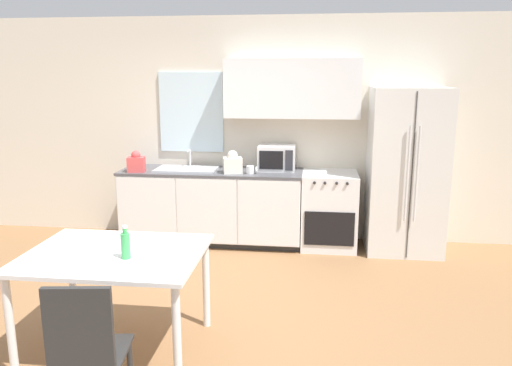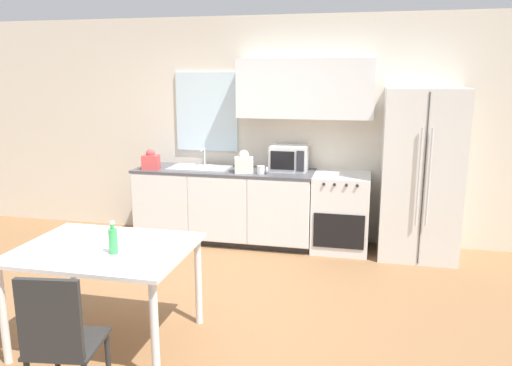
{
  "view_description": "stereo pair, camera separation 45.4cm",
  "coord_description": "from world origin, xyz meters",
  "px_view_note": "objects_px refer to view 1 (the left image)",
  "views": [
    {
      "loc": [
        0.96,
        -3.85,
        2.03
      ],
      "look_at": [
        0.43,
        0.55,
        1.05
      ],
      "focal_mm": 35.0,
      "sensor_mm": 36.0,
      "label": 1
    },
    {
      "loc": [
        1.41,
        -3.77,
        2.03
      ],
      "look_at": [
        0.43,
        0.55,
        1.05
      ],
      "focal_mm": 35.0,
      "sensor_mm": 36.0,
      "label": 2
    }
  ],
  "objects_px": {
    "refrigerator": "(406,171)",
    "oven_range": "(329,210)",
    "microwave": "(277,158)",
    "drink_bottle": "(126,245)",
    "coffee_mug": "(251,170)",
    "dining_table": "(115,264)",
    "dining_chair_near": "(86,347)"
  },
  "relations": [
    {
      "from": "microwave",
      "to": "drink_bottle",
      "type": "height_order",
      "value": "microwave"
    },
    {
      "from": "oven_range",
      "to": "dining_chair_near",
      "type": "bearing_deg",
      "value": -112.86
    },
    {
      "from": "oven_range",
      "to": "microwave",
      "type": "relative_size",
      "value": 2.06
    },
    {
      "from": "coffee_mug",
      "to": "drink_bottle",
      "type": "height_order",
      "value": "drink_bottle"
    },
    {
      "from": "oven_range",
      "to": "drink_bottle",
      "type": "relative_size",
      "value": 3.75
    },
    {
      "from": "oven_range",
      "to": "drink_bottle",
      "type": "bearing_deg",
      "value": -119.38
    },
    {
      "from": "refrigerator",
      "to": "drink_bottle",
      "type": "distance_m",
      "value": 3.47
    },
    {
      "from": "coffee_mug",
      "to": "dining_chair_near",
      "type": "distance_m",
      "value": 3.28
    },
    {
      "from": "microwave",
      "to": "coffee_mug",
      "type": "distance_m",
      "value": 0.39
    },
    {
      "from": "refrigerator",
      "to": "drink_bottle",
      "type": "height_order",
      "value": "refrigerator"
    },
    {
      "from": "coffee_mug",
      "to": "oven_range",
      "type": "bearing_deg",
      "value": 9.56
    },
    {
      "from": "refrigerator",
      "to": "dining_table",
      "type": "distance_m",
      "value": 3.5
    },
    {
      "from": "dining_table",
      "to": "dining_chair_near",
      "type": "bearing_deg",
      "value": -78.37
    },
    {
      "from": "dining_chair_near",
      "to": "dining_table",
      "type": "bearing_deg",
      "value": 93.69
    },
    {
      "from": "oven_range",
      "to": "microwave",
      "type": "bearing_deg",
      "value": 170.47
    },
    {
      "from": "oven_range",
      "to": "refrigerator",
      "type": "xyz_separation_m",
      "value": [
        0.85,
        -0.03,
        0.49
      ]
    },
    {
      "from": "refrigerator",
      "to": "microwave",
      "type": "xyz_separation_m",
      "value": [
        -1.49,
        0.13,
        0.1
      ]
    },
    {
      "from": "dining_table",
      "to": "dining_chair_near",
      "type": "height_order",
      "value": "dining_chair_near"
    },
    {
      "from": "oven_range",
      "to": "coffee_mug",
      "type": "relative_size",
      "value": 7.04
    },
    {
      "from": "coffee_mug",
      "to": "dining_table",
      "type": "height_order",
      "value": "coffee_mug"
    },
    {
      "from": "oven_range",
      "to": "coffee_mug",
      "type": "distance_m",
      "value": 1.05
    },
    {
      "from": "refrigerator",
      "to": "microwave",
      "type": "bearing_deg",
      "value": 174.95
    },
    {
      "from": "dining_chair_near",
      "to": "coffee_mug",
      "type": "bearing_deg",
      "value": 73.08
    },
    {
      "from": "drink_bottle",
      "to": "oven_range",
      "type": "bearing_deg",
      "value": 60.62
    },
    {
      "from": "drink_bottle",
      "to": "dining_table",
      "type": "bearing_deg",
      "value": 141.95
    },
    {
      "from": "dining_chair_near",
      "to": "drink_bottle",
      "type": "height_order",
      "value": "drink_bottle"
    },
    {
      "from": "microwave",
      "to": "drink_bottle",
      "type": "distance_m",
      "value": 2.84
    },
    {
      "from": "oven_range",
      "to": "dining_table",
      "type": "distance_m",
      "value": 2.98
    },
    {
      "from": "refrigerator",
      "to": "dining_table",
      "type": "relative_size",
      "value": 1.49
    },
    {
      "from": "refrigerator",
      "to": "oven_range",
      "type": "bearing_deg",
      "value": 178.32
    },
    {
      "from": "dining_table",
      "to": "coffee_mug",
      "type": "bearing_deg",
      "value": 73.71
    },
    {
      "from": "refrigerator",
      "to": "dining_table",
      "type": "height_order",
      "value": "refrigerator"
    }
  ]
}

